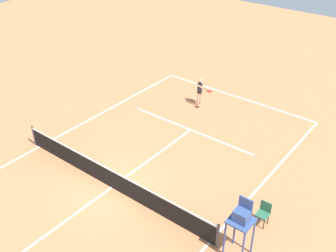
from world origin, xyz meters
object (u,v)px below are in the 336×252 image
Objects in this scene: tennis_ball at (154,112)px; courtside_chair_mid at (264,212)px; player_serving at (200,90)px; umpire_chair at (241,220)px.

tennis_ball is 9.40m from courtside_chair_mid.
umpire_chair reaches higher than player_serving.
player_serving is at bearing -41.44° from courtside_chair_mid.
tennis_ball is 10.41m from umpire_chair.
tennis_ball is at bearing -24.72° from courtside_chair_mid.
player_serving reaches higher than tennis_ball.
player_serving reaches higher than courtside_chair_mid.
courtside_chair_mid is (-7.08, 6.25, -0.42)m from player_serving.
player_serving is 9.45m from courtside_chair_mid.
tennis_ball is at bearing -18.73° from player_serving.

